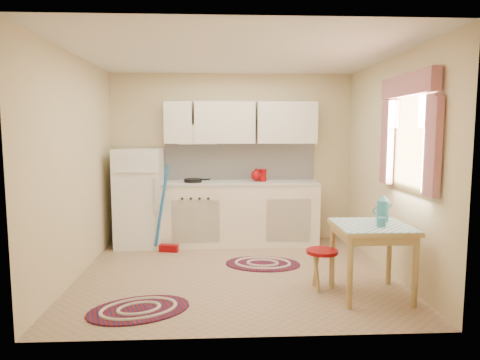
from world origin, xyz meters
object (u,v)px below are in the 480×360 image
at_px(fridge, 140,198).
at_px(stool, 322,270).
at_px(table, 371,261).
at_px(base_cabinets, 240,214).

bearing_deg(fridge, stool, -39.64).
xyz_separation_m(table, stool, (-0.45, 0.19, -0.15)).
bearing_deg(stool, base_cabinets, 112.28).
bearing_deg(stool, fridge, 140.36).
relative_size(fridge, stool, 3.33).
distance_m(base_cabinets, table, 2.41).
bearing_deg(base_cabinets, fridge, -178.01).
xyz_separation_m(base_cabinets, table, (1.22, -2.07, -0.08)).
distance_m(base_cabinets, stool, 2.04).
bearing_deg(fridge, base_cabinets, 1.99).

